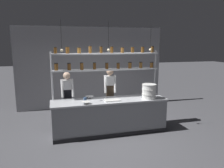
{
  "coord_description": "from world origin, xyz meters",
  "views": [
    {
      "loc": [
        -1.42,
        -5.47,
        2.39
      ],
      "look_at": [
        0.12,
        0.2,
        1.31
      ],
      "focal_mm": 35.0,
      "sensor_mm": 36.0,
      "label": 1
    }
  ],
  "objects_px": {
    "spice_shelf_unit": "(106,63)",
    "chef_center": "(110,91)",
    "container_stack": "(149,91)",
    "prep_bowl_center_front": "(86,103)",
    "cutting_board": "(112,100)",
    "serving_cup_front": "(85,99)",
    "chef_left": "(67,96)",
    "prep_bowl_near_left": "(90,97)"
  },
  "relations": [
    {
      "from": "container_stack",
      "to": "prep_bowl_center_front",
      "type": "relative_size",
      "value": 1.76
    },
    {
      "from": "chef_center",
      "to": "serving_cup_front",
      "type": "distance_m",
      "value": 1.17
    },
    {
      "from": "spice_shelf_unit",
      "to": "chef_center",
      "type": "bearing_deg",
      "value": 64.85
    },
    {
      "from": "chef_center",
      "to": "prep_bowl_center_front",
      "type": "distance_m",
      "value": 1.39
    },
    {
      "from": "container_stack",
      "to": "cutting_board",
      "type": "xyz_separation_m",
      "value": [
        -1.02,
        0.04,
        -0.19
      ]
    },
    {
      "from": "serving_cup_front",
      "to": "container_stack",
      "type": "bearing_deg",
      "value": -6.33
    },
    {
      "from": "cutting_board",
      "to": "prep_bowl_center_front",
      "type": "xyz_separation_m",
      "value": [
        -0.72,
        -0.14,
        0.02
      ]
    },
    {
      "from": "spice_shelf_unit",
      "to": "prep_bowl_center_front",
      "type": "relative_size",
      "value": 13.14
    },
    {
      "from": "prep_bowl_center_front",
      "to": "cutting_board",
      "type": "bearing_deg",
      "value": 11.2
    },
    {
      "from": "spice_shelf_unit",
      "to": "prep_bowl_near_left",
      "type": "distance_m",
      "value": 1.03
    },
    {
      "from": "chef_left",
      "to": "prep_bowl_near_left",
      "type": "height_order",
      "value": "chef_left"
    },
    {
      "from": "prep_bowl_near_left",
      "to": "serving_cup_front",
      "type": "distance_m",
      "value": 0.29
    },
    {
      "from": "chef_center",
      "to": "container_stack",
      "type": "distance_m",
      "value": 1.29
    },
    {
      "from": "spice_shelf_unit",
      "to": "chef_center",
      "type": "relative_size",
      "value": 1.78
    },
    {
      "from": "spice_shelf_unit",
      "to": "serving_cup_front",
      "type": "xyz_separation_m",
      "value": [
        -0.65,
        -0.29,
        -0.9
      ]
    },
    {
      "from": "cutting_board",
      "to": "serving_cup_front",
      "type": "relative_size",
      "value": 4.18
    },
    {
      "from": "spice_shelf_unit",
      "to": "prep_bowl_near_left",
      "type": "xyz_separation_m",
      "value": [
        -0.48,
        -0.05,
        -0.91
      ]
    },
    {
      "from": "spice_shelf_unit",
      "to": "chef_left",
      "type": "relative_size",
      "value": 1.85
    },
    {
      "from": "spice_shelf_unit",
      "to": "container_stack",
      "type": "relative_size",
      "value": 7.46
    },
    {
      "from": "prep_bowl_center_front",
      "to": "serving_cup_front",
      "type": "relative_size",
      "value": 2.36
    },
    {
      "from": "container_stack",
      "to": "prep_bowl_near_left",
      "type": "distance_m",
      "value": 1.62
    },
    {
      "from": "chef_center",
      "to": "container_stack",
      "type": "xyz_separation_m",
      "value": [
        0.84,
        -0.97,
        0.16
      ]
    },
    {
      "from": "prep_bowl_near_left",
      "to": "cutting_board",
      "type": "bearing_deg",
      "value": -35.77
    },
    {
      "from": "container_stack",
      "to": "prep_bowl_near_left",
      "type": "xyz_separation_m",
      "value": [
        -1.55,
        0.43,
        -0.17
      ]
    },
    {
      "from": "chef_left",
      "to": "container_stack",
      "type": "xyz_separation_m",
      "value": [
        2.12,
        -0.91,
        0.2
      ]
    },
    {
      "from": "container_stack",
      "to": "cutting_board",
      "type": "relative_size",
      "value": 1.0
    },
    {
      "from": "cutting_board",
      "to": "chef_center",
      "type": "bearing_deg",
      "value": 79.3
    },
    {
      "from": "prep_bowl_near_left",
      "to": "serving_cup_front",
      "type": "relative_size",
      "value": 2.45
    },
    {
      "from": "prep_bowl_near_left",
      "to": "prep_bowl_center_front",
      "type": "height_order",
      "value": "prep_bowl_near_left"
    },
    {
      "from": "prep_bowl_center_front",
      "to": "spice_shelf_unit",
      "type": "bearing_deg",
      "value": 41.04
    },
    {
      "from": "chef_left",
      "to": "prep_bowl_center_front",
      "type": "bearing_deg",
      "value": -71.86
    },
    {
      "from": "container_stack",
      "to": "prep_bowl_center_front",
      "type": "xyz_separation_m",
      "value": [
        -1.74,
        -0.1,
        -0.17
      ]
    },
    {
      "from": "spice_shelf_unit",
      "to": "container_stack",
      "type": "distance_m",
      "value": 1.39
    },
    {
      "from": "cutting_board",
      "to": "serving_cup_front",
      "type": "bearing_deg",
      "value": 168.1
    },
    {
      "from": "spice_shelf_unit",
      "to": "container_stack",
      "type": "height_order",
      "value": "spice_shelf_unit"
    },
    {
      "from": "spice_shelf_unit",
      "to": "cutting_board",
      "type": "distance_m",
      "value": 1.03
    },
    {
      "from": "chef_center",
      "to": "cutting_board",
      "type": "height_order",
      "value": "chef_center"
    },
    {
      "from": "cutting_board",
      "to": "prep_bowl_near_left",
      "type": "relative_size",
      "value": 1.71
    },
    {
      "from": "spice_shelf_unit",
      "to": "chef_left",
      "type": "height_order",
      "value": "spice_shelf_unit"
    },
    {
      "from": "chef_center",
      "to": "cutting_board",
      "type": "distance_m",
      "value": 0.94
    },
    {
      "from": "spice_shelf_unit",
      "to": "prep_bowl_center_front",
      "type": "height_order",
      "value": "spice_shelf_unit"
    },
    {
      "from": "spice_shelf_unit",
      "to": "serving_cup_front",
      "type": "bearing_deg",
      "value": -155.83
    }
  ]
}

